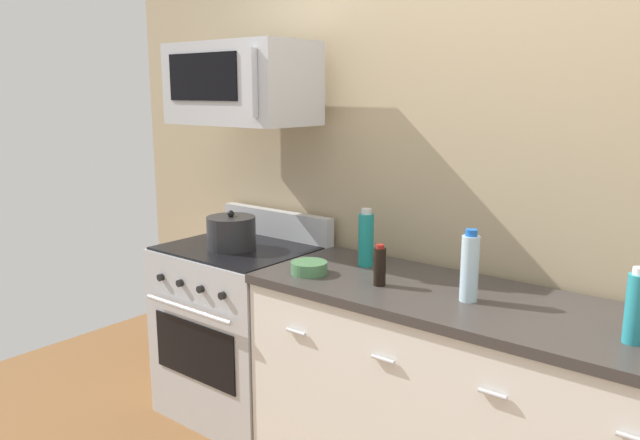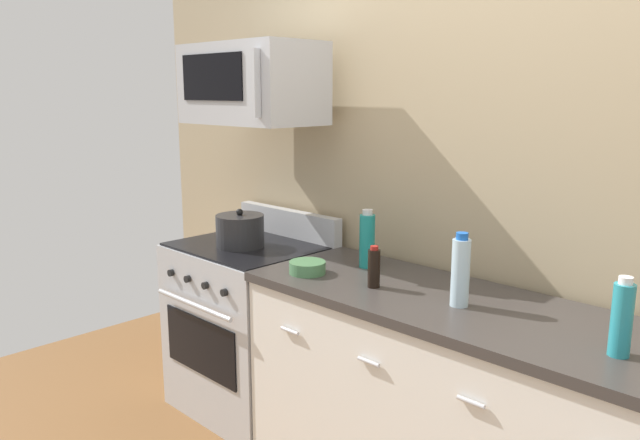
# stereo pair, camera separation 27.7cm
# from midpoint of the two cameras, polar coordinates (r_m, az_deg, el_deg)

# --- Properties ---
(back_wall) EXTENTS (4.99, 0.10, 2.70)m
(back_wall) POSITION_cam_midpoint_polar(r_m,az_deg,el_deg) (2.73, 15.49, 3.68)
(back_wall) COLOR tan
(back_wall) RESTS_ON ground_plane
(counter_unit) EXTENTS (1.90, 0.66, 0.92)m
(counter_unit) POSITION_cam_midpoint_polar(r_m,az_deg,el_deg) (2.65, 10.69, -16.70)
(counter_unit) COLOR silver
(counter_unit) RESTS_ON ground_plane
(range_oven) EXTENTS (0.76, 0.69, 1.07)m
(range_oven) POSITION_cam_midpoint_polar(r_m,az_deg,el_deg) (3.40, -9.61, -9.86)
(range_oven) COLOR #B7BABF
(range_oven) RESTS_ON ground_plane
(microwave) EXTENTS (0.74, 0.44, 0.40)m
(microwave) POSITION_cam_midpoint_polar(r_m,az_deg,el_deg) (3.19, -9.80, 12.26)
(microwave) COLOR #B7BABF
(bottle_dish_soap) EXTENTS (0.06, 0.06, 0.25)m
(bottle_dish_soap) POSITION_cam_midpoint_polar(r_m,az_deg,el_deg) (2.16, 23.89, -7.45)
(bottle_dish_soap) COLOR teal
(bottle_dish_soap) RESTS_ON countertop_slab
(bottle_sparkling_teal) EXTENTS (0.07, 0.07, 0.27)m
(bottle_sparkling_teal) POSITION_cam_midpoint_polar(r_m,az_deg,el_deg) (2.84, 1.48, -1.78)
(bottle_sparkling_teal) COLOR #197F7A
(bottle_sparkling_teal) RESTS_ON countertop_slab
(bottle_water_clear) EXTENTS (0.07, 0.07, 0.28)m
(bottle_water_clear) POSITION_cam_midpoint_polar(r_m,az_deg,el_deg) (2.41, 10.46, -4.35)
(bottle_water_clear) COLOR silver
(bottle_water_clear) RESTS_ON countertop_slab
(bottle_soy_sauce_dark) EXTENTS (0.05, 0.05, 0.18)m
(bottle_soy_sauce_dark) POSITION_cam_midpoint_polar(r_m,az_deg,el_deg) (2.57, 2.46, -4.31)
(bottle_soy_sauce_dark) COLOR black
(bottle_soy_sauce_dark) RESTS_ON countertop_slab
(bowl_green_glaze) EXTENTS (0.16, 0.16, 0.05)m
(bowl_green_glaze) POSITION_cam_midpoint_polar(r_m,az_deg,el_deg) (2.75, -3.91, -4.41)
(bowl_green_glaze) COLOR #477A4C
(bowl_green_glaze) RESTS_ON countertop_slab
(stockpot) EXTENTS (0.25, 0.25, 0.20)m
(stockpot) POSITION_cam_midpoint_polar(r_m,az_deg,el_deg) (3.21, -10.65, -1.18)
(stockpot) COLOR #262628
(stockpot) RESTS_ON range_oven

